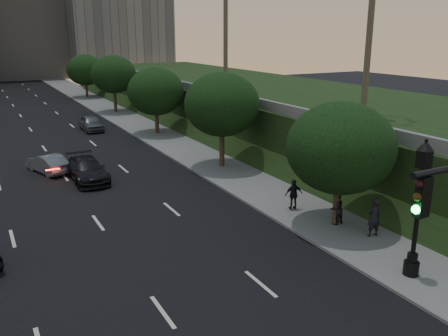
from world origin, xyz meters
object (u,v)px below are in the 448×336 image
pedestrian_b (336,209)px  sedan_far_right (91,123)px  pedestrian_c (294,194)px  pedestrian_a (374,217)px  sedan_near_right (87,170)px  sedan_mid_left (48,163)px  street_lamp (417,215)px

pedestrian_b → sedan_far_right: bearing=-85.2°
sedan_far_right → pedestrian_b: size_ratio=2.75×
pedestrian_b → pedestrian_c: bearing=-81.6°
pedestrian_a → pedestrian_b: bearing=-64.0°
sedan_far_right → pedestrian_a: bearing=-80.3°
sedan_far_right → pedestrian_c: size_ratio=2.66×
sedan_near_right → pedestrian_a: (9.62, -15.41, 0.36)m
sedan_far_right → sedan_mid_left: bearing=-114.9°
sedan_near_right → sedan_far_right: bearing=76.3°
sedan_near_right → sedan_far_right: (4.02, 16.28, 0.02)m
sedan_far_right → sedan_near_right: bearing=-104.2°
sedan_far_right → pedestrian_c: bearing=-81.0°
sedan_near_right → street_lamp: bearing=-66.1°
street_lamp → sedan_mid_left: bearing=115.0°
pedestrian_c → pedestrian_b: bearing=116.6°
pedestrian_b → pedestrian_c: (-0.63, 2.66, 0.03)m
street_lamp → pedestrian_a: (1.36, 3.40, -1.55)m
pedestrian_a → pedestrian_b: (-0.53, 1.94, -0.13)m
pedestrian_b → street_lamp: bearing=76.3°
sedan_mid_left → sedan_far_right: bearing=-132.9°
sedan_far_right → pedestrian_b: bearing=-80.7°
pedestrian_b → pedestrian_c: size_ratio=0.97×
sedan_mid_left → sedan_near_right: size_ratio=0.78×
street_lamp → sedan_mid_left: size_ratio=1.43×
pedestrian_a → pedestrian_b: pedestrian_a is taller
street_lamp → pedestrian_b: 5.66m
sedan_near_right → pedestrian_c: (8.46, -10.81, 0.25)m
sedan_mid_left → pedestrian_b: 19.98m
pedestrian_c → sedan_mid_left: bearing=-40.0°
sedan_mid_left → sedan_far_right: size_ratio=0.89×
street_lamp → pedestrian_b: street_lamp is taller
pedestrian_b → pedestrian_c: 2.73m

